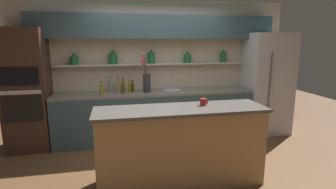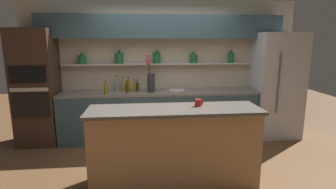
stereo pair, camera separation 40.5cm
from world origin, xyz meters
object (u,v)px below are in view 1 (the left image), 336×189
object	(u,v)px
bottle_oil_4	(122,89)
bottle_spirit_0	(118,85)
bottle_oil_5	(101,90)
bottle_oil_6	(123,86)
refrigerator	(266,84)
bottle_oil_3	(132,87)
oven_tower	(27,90)
flower_vase	(147,81)
sink_fixture	(172,89)
bottle_spirit_2	(111,85)
coffee_mug	(203,102)
bottle_oil_1	(130,87)

from	to	relation	value
bottle_oil_4	bottle_spirit_0	bearing A→B (deg)	106.89
bottle_oil_5	bottle_oil_6	bearing A→B (deg)	35.69
refrigerator	bottle_oil_6	size ratio (longest dim) A/B	7.73
refrigerator	bottle_oil_3	distance (m)	2.66
refrigerator	bottle_oil_5	distance (m)	3.21
oven_tower	flower_vase	xyz separation A→B (m)	(2.02, -0.05, 0.10)
sink_fixture	bottle_spirit_2	bearing A→B (deg)	172.54
bottle_oil_4	bottle_oil_6	world-z (taller)	bottle_oil_6
bottle_spirit_0	bottle_spirit_2	bearing A→B (deg)	-173.41
coffee_mug	flower_vase	bearing A→B (deg)	109.90
oven_tower	bottle_oil_3	size ratio (longest dim) A/B	9.70
oven_tower	coffee_mug	world-z (taller)	oven_tower
bottle_oil_6	sink_fixture	bearing A→B (deg)	-6.72
bottle_spirit_2	bottle_oil_4	bearing A→B (deg)	-48.35
bottle_oil_3	bottle_oil_6	size ratio (longest dim) A/B	0.82
oven_tower	bottle_spirit_2	bearing A→B (deg)	6.55
bottle_oil_3	sink_fixture	bearing A→B (deg)	-5.79
refrigerator	bottle_oil_6	world-z (taller)	refrigerator
bottle_oil_6	bottle_spirit_0	bearing A→B (deg)	149.95
sink_fixture	flower_vase	bearing A→B (deg)	-173.11
refrigerator	bottle_spirit_2	bearing A→B (deg)	176.33
flower_vase	sink_fixture	size ratio (longest dim) A/B	2.12
oven_tower	flower_vase	bearing A→B (deg)	-1.34
bottle_oil_4	refrigerator	bearing A→B (deg)	0.64
bottle_spirit_0	sink_fixture	bearing A→B (deg)	-9.24
bottle_spirit_2	bottle_oil_4	distance (m)	0.31
bottle_spirit_0	bottle_oil_5	distance (m)	0.44
oven_tower	sink_fixture	size ratio (longest dim) A/B	6.25
bottle_oil_1	bottle_oil_6	size ratio (longest dim) A/B	0.86
bottle_oil_1	bottle_oil_5	world-z (taller)	bottle_oil_5
bottle_oil_3	bottle_oil_1	bearing A→B (deg)	-132.03
refrigerator	flower_vase	distance (m)	2.41
sink_fixture	bottle_oil_6	xyz separation A→B (m)	(-0.90, 0.11, 0.08)
oven_tower	coffee_mug	size ratio (longest dim) A/B	19.90
bottle_spirit_0	bottle_oil_3	xyz separation A→B (m)	(0.26, -0.09, -0.02)
bottle_spirit_0	bottle_oil_5	size ratio (longest dim) A/B	1.06
bottle_oil_5	coffee_mug	size ratio (longest dim) A/B	2.32
sink_fixture	bottle_oil_1	distance (m)	0.79
sink_fixture	coffee_mug	xyz separation A→B (m)	(0.06, -1.58, 0.12)
bottle_spirit_2	flower_vase	bearing A→B (deg)	-17.94
coffee_mug	bottle_oil_6	bearing A→B (deg)	119.70
sink_fixture	bottle_spirit_2	size ratio (longest dim) A/B	1.21
flower_vase	coffee_mug	xyz separation A→B (m)	(0.55, -1.52, -0.06)
bottle_spirit_0	bottle_oil_1	world-z (taller)	bottle_spirit_0
refrigerator	bottle_oil_3	size ratio (longest dim) A/B	9.40
flower_vase	bottle_oil_3	distance (m)	0.31
bottle_spirit_2	refrigerator	bearing A→B (deg)	-3.67
bottle_spirit_2	bottle_oil_3	world-z (taller)	bottle_spirit_2
sink_fixture	coffee_mug	bearing A→B (deg)	-87.71
bottle_oil_5	bottle_oil_4	bearing A→B (deg)	14.16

